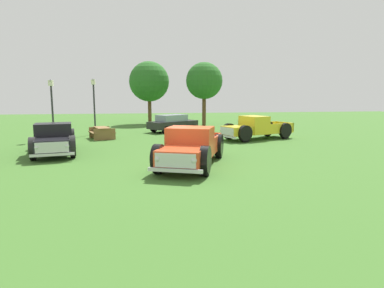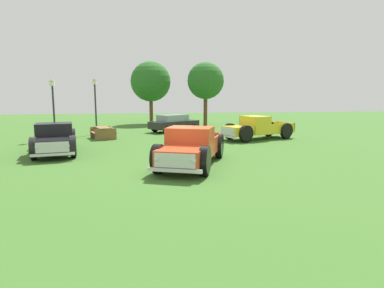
# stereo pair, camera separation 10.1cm
# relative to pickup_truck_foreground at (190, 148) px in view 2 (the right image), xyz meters

# --- Properties ---
(ground_plane) EXTENTS (80.00, 80.00, 0.00)m
(ground_plane) POSITION_rel_pickup_truck_foreground_xyz_m (-0.14, -0.12, -0.79)
(ground_plane) COLOR #3D6B28
(pickup_truck_foreground) EXTENTS (3.74, 5.72, 1.65)m
(pickup_truck_foreground) POSITION_rel_pickup_truck_foreground_xyz_m (0.00, 0.00, 0.00)
(pickup_truck_foreground) COLOR #D14723
(pickup_truck_foreground) RESTS_ON ground_plane
(pickup_truck_behind_left) EXTENTS (2.82, 5.34, 1.56)m
(pickup_truck_behind_left) POSITION_rel_pickup_truck_foreground_xyz_m (-6.30, 3.95, -0.05)
(pickup_truck_behind_left) COLOR black
(pickup_truck_behind_left) RESTS_ON ground_plane
(pickup_truck_behind_right) EXTENTS (5.40, 3.50, 1.56)m
(pickup_truck_behind_right) POSITION_rel_pickup_truck_foreground_xyz_m (5.41, 7.73, -0.04)
(pickup_truck_behind_right) COLOR yellow
(pickup_truck_behind_right) RESTS_ON ground_plane
(sedan_distant_a) EXTENTS (4.29, 3.71, 1.36)m
(sedan_distant_a) POSITION_rel_pickup_truck_foreground_xyz_m (0.56, 13.25, -0.07)
(sedan_distant_a) COLOR black
(sedan_distant_a) RESTS_ON ground_plane
(lamp_post_near) EXTENTS (0.36, 0.36, 3.95)m
(lamp_post_near) POSITION_rel_pickup_truck_foreground_xyz_m (-7.69, 9.63, 1.28)
(lamp_post_near) COLOR #2D2D33
(lamp_post_near) RESTS_ON ground_plane
(lamp_post_far) EXTENTS (0.36, 0.36, 4.12)m
(lamp_post_far) POSITION_rel_pickup_truck_foreground_xyz_m (-5.36, 12.20, 1.37)
(lamp_post_far) COLOR #2D2D33
(lamp_post_far) RESTS_ON ground_plane
(picnic_table) EXTENTS (1.98, 2.18, 0.78)m
(picnic_table) POSITION_rel_pickup_truck_foreground_xyz_m (-4.59, 9.63, -0.29)
(picnic_table) COLOR olive
(picnic_table) RESTS_ON ground_plane
(trash_can) EXTENTS (0.59, 0.59, 0.95)m
(trash_can) POSITION_rel_pickup_truck_foreground_xyz_m (5.96, 12.12, -0.31)
(trash_can) COLOR #2D6B2D
(trash_can) RESTS_ON ground_plane
(oak_tree_east) EXTENTS (3.46, 3.46, 5.98)m
(oak_tree_east) POSITION_rel_pickup_truck_foreground_xyz_m (4.03, 17.96, 3.44)
(oak_tree_east) COLOR brown
(oak_tree_east) RESTS_ON ground_plane
(oak_tree_west) EXTENTS (4.01, 4.01, 6.26)m
(oak_tree_west) POSITION_rel_pickup_truck_foreground_xyz_m (-1.05, 20.85, 3.45)
(oak_tree_west) COLOR brown
(oak_tree_west) RESTS_ON ground_plane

